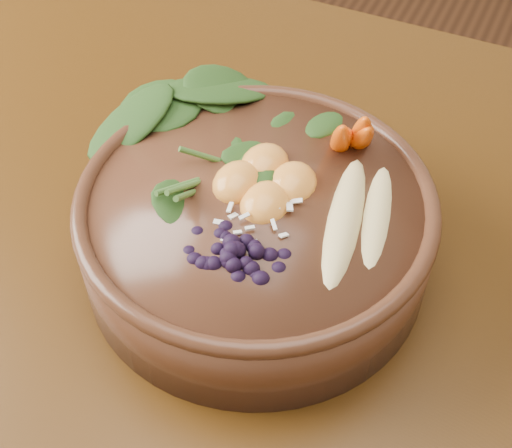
% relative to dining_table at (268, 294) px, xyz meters
% --- Properties ---
extents(dining_table, '(1.60, 0.90, 0.75)m').
position_rel_dining_table_xyz_m(dining_table, '(0.00, 0.00, 0.00)').
color(dining_table, '#331C0C').
rests_on(dining_table, ground).
extents(stoneware_bowl, '(0.37, 0.37, 0.09)m').
position_rel_dining_table_xyz_m(stoneware_bowl, '(0.00, -0.03, 0.14)').
color(stoneware_bowl, '#512D1B').
rests_on(stoneware_bowl, dining_table).
extents(kale_heap, '(0.24, 0.22, 0.05)m').
position_rel_dining_table_xyz_m(kale_heap, '(-0.06, 0.03, 0.21)').
color(kale_heap, '#27491A').
rests_on(kale_heap, stoneware_bowl).
extents(carrot_cluster, '(0.08, 0.08, 0.09)m').
position_rel_dining_table_xyz_m(carrot_cluster, '(0.05, 0.07, 0.23)').
color(carrot_cluster, '#F2560B').
rests_on(carrot_cluster, stoneware_bowl).
extents(banana_halves, '(0.09, 0.19, 0.03)m').
position_rel_dining_table_xyz_m(banana_halves, '(0.09, -0.01, 0.20)').
color(banana_halves, '#E0CC84').
rests_on(banana_halves, stoneware_bowl).
extents(mandarin_cluster, '(0.11, 0.12, 0.04)m').
position_rel_dining_table_xyz_m(mandarin_cluster, '(-0.00, -0.01, 0.20)').
color(mandarin_cluster, orange).
rests_on(mandarin_cluster, stoneware_bowl).
extents(blueberry_pile, '(0.17, 0.13, 0.05)m').
position_rel_dining_table_xyz_m(blueberry_pile, '(0.01, -0.10, 0.20)').
color(blueberry_pile, black).
rests_on(blueberry_pile, stoneware_bowl).
extents(coconut_flakes, '(0.12, 0.09, 0.01)m').
position_rel_dining_table_xyz_m(coconut_flakes, '(0.01, -0.05, 0.19)').
color(coconut_flakes, white).
rests_on(coconut_flakes, stoneware_bowl).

